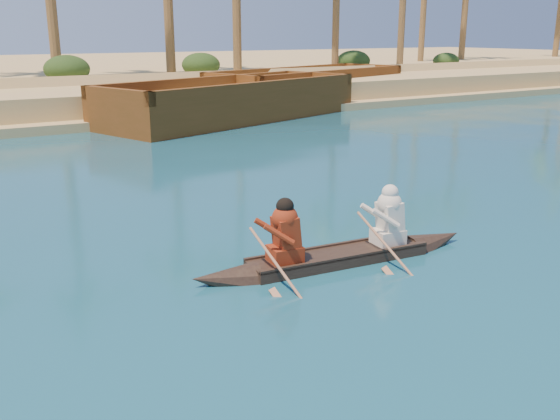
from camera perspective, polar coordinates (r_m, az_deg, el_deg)
canoe at (r=10.65m, az=5.36°, el=-3.38°), size 5.29×1.21×1.44m
barge_mid at (r=28.23m, az=-4.32°, el=9.74°), size 13.22×7.84×2.09m
barge_right at (r=35.98m, az=2.70°, el=11.12°), size 13.34×7.70×2.11m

